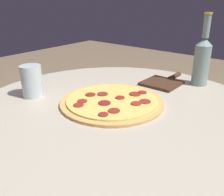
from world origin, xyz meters
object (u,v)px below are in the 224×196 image
at_px(beer_bottle, 202,59).
at_px(drinking_glass, 32,81).
at_px(pizza, 112,101).
at_px(pizza_paddle, 164,82).

distance_m(beer_bottle, drinking_glass, 0.71).
xyz_separation_m(pizza, pizza_paddle, (0.04, 0.32, -0.00)).
relative_size(pizza, beer_bottle, 1.25).
bearing_deg(drinking_glass, pizza_paddle, 54.85).
height_order(beer_bottle, drinking_glass, beer_bottle).
bearing_deg(beer_bottle, pizza, -112.44).
bearing_deg(pizza, beer_bottle, 67.56).
bearing_deg(drinking_glass, beer_bottle, 50.42).
height_order(pizza, drinking_glass, drinking_glass).
bearing_deg(pizza_paddle, drinking_glass, 144.86).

